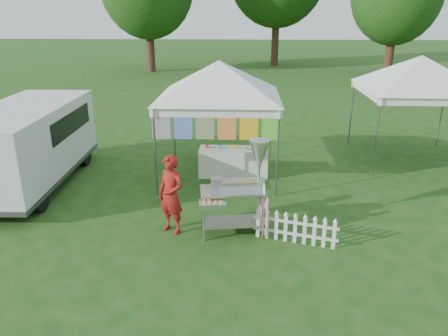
{
  "coord_description": "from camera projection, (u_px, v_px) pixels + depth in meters",
  "views": [
    {
      "loc": [
        0.62,
        -7.5,
        4.18
      ],
      "look_at": [
        0.24,
        0.94,
        1.1
      ],
      "focal_mm": 35.0,
      "sensor_mm": 36.0,
      "label": 1
    }
  ],
  "objects": [
    {
      "name": "vendor",
      "position": [
        171.0,
        195.0,
        8.47
      ],
      "size": [
        0.69,
        0.63,
        1.59
      ],
      "primitive_type": "imported",
      "rotation": [
        0.0,
        0.0,
        -0.55
      ],
      "color": "maroon",
      "rests_on": "ground"
    },
    {
      "name": "canopy_main",
      "position": [
        219.0,
        61.0,
        10.76
      ],
      "size": [
        4.24,
        4.24,
        3.45
      ],
      "color": "#59595E",
      "rests_on": "ground"
    },
    {
      "name": "ground",
      "position": [
        210.0,
        237.0,
        8.5
      ],
      "size": [
        120.0,
        120.0,
        0.0
      ],
      "primitive_type": "plane",
      "color": "#1A4212",
      "rests_on": "ground"
    },
    {
      "name": "display_table",
      "position": [
        233.0,
        162.0,
        11.6
      ],
      "size": [
        1.8,
        0.7,
        0.73
      ],
      "primitive_type": "cube",
      "color": "white",
      "rests_on": "ground"
    },
    {
      "name": "donut_cart",
      "position": [
        243.0,
        181.0,
        8.29
      ],
      "size": [
        1.36,
        1.09,
        1.89
      ],
      "rotation": [
        0.0,
        0.0,
        0.13
      ],
      "color": "gray",
      "rests_on": "ground"
    },
    {
      "name": "picket_fence",
      "position": [
        295.0,
        229.0,
        8.21
      ],
      "size": [
        1.56,
        0.48,
        0.56
      ],
      "rotation": [
        0.0,
        0.0,
        -0.28
      ],
      "color": "silver",
      "rests_on": "ground"
    },
    {
      "name": "cargo_van",
      "position": [
        29.0,
        143.0,
        10.81
      ],
      "size": [
        2.03,
        4.84,
        1.99
      ],
      "rotation": [
        0.0,
        0.0,
        0.02
      ],
      "color": "silver",
      "rests_on": "ground"
    },
    {
      "name": "canopy_right",
      "position": [
        423.0,
        56.0,
        11.93
      ],
      "size": [
        4.24,
        4.24,
        3.45
      ],
      "color": "#59595E",
      "rests_on": "ground"
    }
  ]
}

